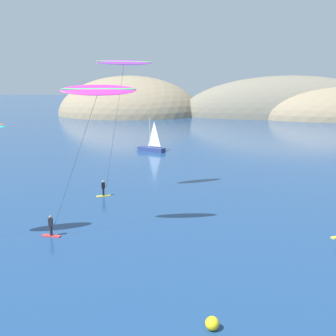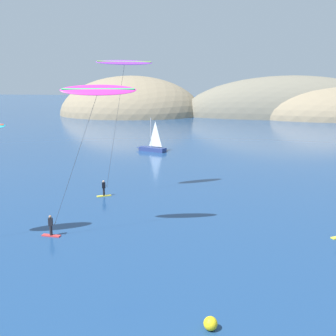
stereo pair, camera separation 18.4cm
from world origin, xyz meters
TOP-DOWN VIEW (x-y plane):
  - headland_island at (8.01, 136.26)m, footprint 117.09×48.92m
  - sailboat_far at (-10.52, 62.58)m, footprint 5.82×3.23m
  - kitesurfer_magenta at (-7.16, 23.34)m, footprint 7.58×2.27m
  - kitesurfer_purple at (-8.05, 35.39)m, footprint 5.82×3.97m
  - marker_buoy at (2.30, 11.74)m, footprint 0.70×0.70m

SIDE VIEW (x-z plane):
  - headland_island at x=8.01m, z-range -13.13..13.13m
  - marker_buoy at x=2.30m, z-range 0.00..0.70m
  - sailboat_far at x=-10.52m, z-range -2.21..3.49m
  - kitesurfer_magenta at x=-7.16m, z-range 4.49..16.26m
  - kitesurfer_purple at x=-8.05m, z-range 5.64..19.71m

